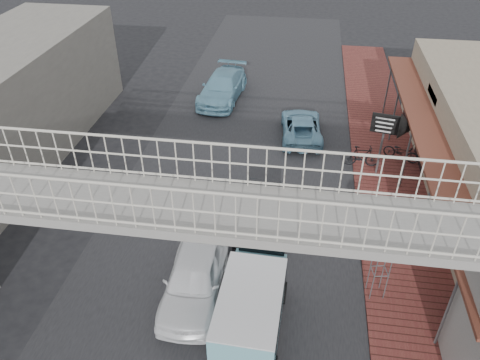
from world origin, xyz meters
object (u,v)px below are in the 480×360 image
(angkot_van, at_px, (251,306))
(arrow_sign, at_px, (404,128))
(motorcycle_near, at_px, (401,152))
(white_hatchback, at_px, (195,276))
(street_clock, at_px, (385,247))
(angkot_curb, at_px, (301,127))
(motorcycle_far, at_px, (361,156))
(angkot_far, at_px, (222,87))
(dark_sedan, at_px, (258,214))

(angkot_van, relative_size, arrow_sign, 1.33)
(motorcycle_near, relative_size, arrow_sign, 0.55)
(white_hatchback, bearing_deg, street_clock, 6.49)
(angkot_curb, distance_m, angkot_van, 12.30)
(angkot_van, height_order, motorcycle_far, angkot_van)
(angkot_van, height_order, street_clock, street_clock)
(angkot_van, bearing_deg, angkot_far, 104.84)
(motorcycle_near, bearing_deg, white_hatchback, 164.56)
(white_hatchback, bearing_deg, motorcycle_near, 49.53)
(white_hatchback, distance_m, motorcycle_far, 10.24)
(dark_sedan, relative_size, street_clock, 1.61)
(white_hatchback, xyz_separation_m, angkot_curb, (3.00, 10.91, -0.16))
(angkot_far, height_order, arrow_sign, arrow_sign)
(angkot_far, bearing_deg, motorcycle_far, -35.16)
(dark_sedan, xyz_separation_m, street_clock, (4.15, -2.85, 1.49))
(angkot_far, height_order, motorcycle_near, angkot_far)
(white_hatchback, xyz_separation_m, angkot_van, (2.00, -1.33, 0.48))
(motorcycle_far, bearing_deg, angkot_far, 48.30)
(angkot_van, height_order, motorcycle_near, angkot_van)
(angkot_far, xyz_separation_m, angkot_van, (3.74, -16.11, 0.48))
(white_hatchback, distance_m, angkot_far, 14.88)
(angkot_curb, xyz_separation_m, angkot_far, (-4.74, 3.87, 0.16))
(white_hatchback, height_order, arrow_sign, arrow_sign)
(angkot_far, height_order, motorcycle_far, angkot_far)
(dark_sedan, relative_size, motorcycle_near, 2.41)
(dark_sedan, distance_m, angkot_far, 11.70)
(dark_sedan, relative_size, angkot_far, 0.77)
(angkot_van, relative_size, street_clock, 1.62)
(motorcycle_near, bearing_deg, arrow_sign, -174.04)
(angkot_van, bearing_deg, motorcycle_near, 63.48)
(angkot_curb, bearing_deg, angkot_far, -44.29)
(white_hatchback, bearing_deg, dark_sedan, 64.48)
(angkot_far, relative_size, motorcycle_far, 3.05)
(angkot_curb, distance_m, street_clock, 10.67)
(angkot_curb, height_order, arrow_sign, arrow_sign)
(angkot_far, xyz_separation_m, motorcycle_far, (7.54, -6.34, -0.14))
(dark_sedan, xyz_separation_m, arrow_sign, (5.56, 4.23, 1.87))
(angkot_curb, xyz_separation_m, motorcycle_far, (2.80, -2.47, 0.02))
(street_clock, bearing_deg, dark_sedan, 134.80)
(dark_sedan, bearing_deg, white_hatchback, -114.08)
(angkot_curb, distance_m, motorcycle_far, 3.73)
(street_clock, relative_size, arrow_sign, 0.82)
(angkot_far, distance_m, street_clock, 16.01)
(dark_sedan, relative_size, angkot_curb, 0.94)
(dark_sedan, bearing_deg, street_clock, -33.75)
(arrow_sign, bearing_deg, white_hatchback, -120.95)
(angkot_far, bearing_deg, arrow_sign, -33.02)
(white_hatchback, xyz_separation_m, motorcycle_near, (7.69, 9.25, -0.22))
(motorcycle_far, height_order, arrow_sign, arrow_sign)
(angkot_van, distance_m, arrow_sign, 10.60)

